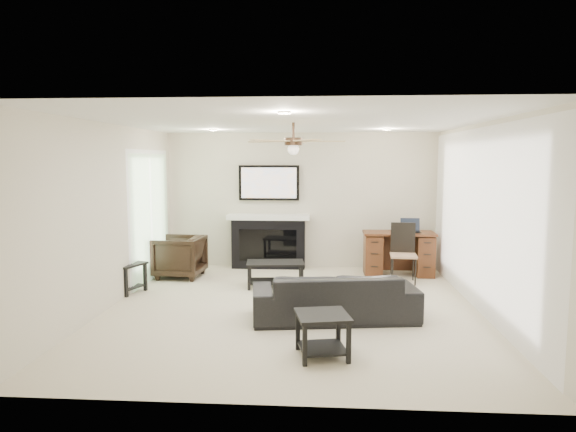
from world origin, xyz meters
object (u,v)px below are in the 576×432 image
coffee_table (275,274)px  fireplace_unit (268,217)px  armchair (180,257)px  sofa (334,296)px  desk (398,254)px

coffee_table → fireplace_unit: bearing=94.3°
armchair → fireplace_unit: (1.44, 0.84, 0.60)m
sofa → coffee_table: 1.84m
fireplace_unit → desk: fireplace_unit is taller
fireplace_unit → sofa: bearing=-68.9°
desk → coffee_table: bearing=-155.0°
sofa → armchair: 3.37m
coffee_table → armchair: bearing=156.0°
armchair → coffee_table: (1.70, -0.55, -0.16)m
sofa → fireplace_unit: 3.27m
coffee_table → sofa: bearing=-66.8°
coffee_table → desk: desk is taller
sofa → armchair: bearing=-47.4°
armchair → coffee_table: bearing=76.0°
sofa → armchair: armchair is taller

